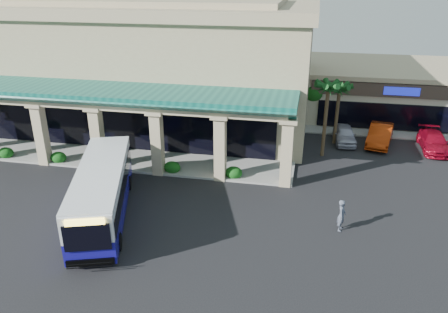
% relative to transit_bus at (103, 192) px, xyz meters
% --- Properties ---
extents(ground, '(110.00, 110.00, 0.00)m').
position_rel_transit_bus_xyz_m(ground, '(4.21, 1.00, -1.55)').
color(ground, black).
extents(main_building, '(30.80, 14.80, 11.35)m').
position_rel_transit_bus_xyz_m(main_building, '(-3.79, 17.00, 4.13)').
color(main_building, tan).
rests_on(main_building, ground).
extents(arcade, '(30.00, 6.20, 5.70)m').
position_rel_transit_bus_xyz_m(arcade, '(-3.79, 7.80, 1.30)').
color(arcade, '#0E544B').
rests_on(arcade, ground).
extents(strip_mall, '(22.50, 12.50, 4.90)m').
position_rel_transit_bus_xyz_m(strip_mall, '(22.21, 25.00, 0.90)').
color(strip_mall, beige).
rests_on(strip_mall, ground).
extents(palm_0, '(2.40, 2.40, 6.60)m').
position_rel_transit_bus_xyz_m(palm_0, '(12.71, 12.00, 1.75)').
color(palm_0, '#103C14').
rests_on(palm_0, ground).
extents(palm_1, '(2.40, 2.40, 5.80)m').
position_rel_transit_bus_xyz_m(palm_1, '(13.71, 15.00, 1.35)').
color(palm_1, '#103C14').
rests_on(palm_1, ground).
extents(broadleaf_tree, '(2.60, 2.60, 4.81)m').
position_rel_transit_bus_xyz_m(broadleaf_tree, '(11.71, 20.00, 0.86)').
color(broadleaf_tree, '#104910').
rests_on(broadleaf_tree, ground).
extents(transit_bus, '(5.99, 11.32, 3.10)m').
position_rel_transit_bus_xyz_m(transit_bus, '(0.00, 0.00, 0.00)').
color(transit_bus, '#191396').
rests_on(transit_bus, ground).
extents(pedestrian, '(0.55, 0.75, 1.87)m').
position_rel_transit_bus_xyz_m(pedestrian, '(13.67, 1.21, -0.61)').
color(pedestrian, '#4C5363').
rests_on(pedestrian, ground).
extents(car_silver, '(2.01, 4.28, 1.41)m').
position_rel_transit_bus_xyz_m(car_silver, '(14.53, 15.34, -0.84)').
color(car_silver, '#B2B0C2').
rests_on(car_silver, ground).
extents(car_white, '(2.84, 5.35, 1.68)m').
position_rel_transit_bus_xyz_m(car_white, '(17.41, 15.49, -0.71)').
color(car_white, '#A72F09').
rests_on(car_white, ground).
extents(car_red, '(2.03, 4.90, 1.42)m').
position_rel_transit_bus_xyz_m(car_red, '(21.53, 15.03, -0.84)').
color(car_red, '#9F0921').
rests_on(car_red, ground).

